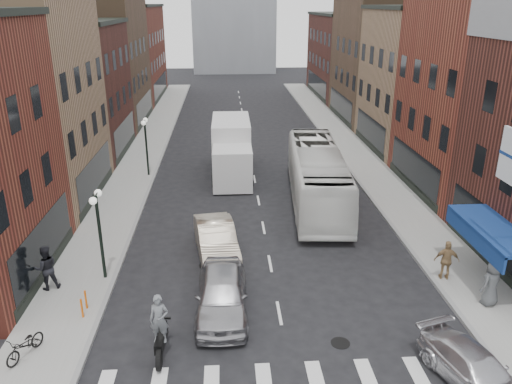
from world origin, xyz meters
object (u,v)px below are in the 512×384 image
(motorcycle_rider, at_px, (160,328))
(parked_bicycle, at_px, (25,346))
(sedan_left_far, at_px, (216,240))
(ped_right_b, at_px, (447,260))
(bike_rack, at_px, (84,304))
(streetlamp_near, at_px, (98,220))
(streetlamp_far, at_px, (146,136))
(box_truck, at_px, (232,149))
(transit_bus, at_px, (317,176))
(curb_car, at_px, (475,370))
(sedan_left_near, at_px, (222,294))
(ped_right_c, at_px, (492,283))
(ped_left_solo, at_px, (46,268))

(motorcycle_rider, height_order, parked_bicycle, motorcycle_rider)
(sedan_left_far, distance_m, ped_right_b, 10.47)
(bike_rack, bearing_deg, streetlamp_near, 85.76)
(bike_rack, height_order, ped_right_b, ped_right_b)
(bike_rack, relative_size, sedan_left_far, 0.16)
(streetlamp_near, distance_m, streetlamp_far, 14.00)
(motorcycle_rider, xyz_separation_m, parked_bicycle, (-4.59, 0.02, -0.53))
(streetlamp_far, distance_m, motorcycle_rider, 19.53)
(sedan_left_far, bearing_deg, box_truck, 77.44)
(box_truck, distance_m, transit_bus, 7.57)
(streetlamp_far, bearing_deg, curb_car, -58.42)
(transit_bus, xyz_separation_m, sedan_left_near, (-5.75, -11.27, -0.87))
(curb_car, bearing_deg, motorcycle_rider, 150.87)
(ped_right_c, bearing_deg, streetlamp_near, -35.39)
(streetlamp_far, height_order, bike_rack, streetlamp_far)
(transit_bus, relative_size, sedan_left_far, 2.45)
(sedan_left_near, distance_m, curb_car, 9.21)
(box_truck, height_order, ped_right_b, box_truck)
(streetlamp_far, relative_size, box_truck, 0.48)
(curb_car, bearing_deg, sedan_left_far, 114.39)
(sedan_left_far, xyz_separation_m, parked_bicycle, (-6.41, -7.18, -0.24))
(curb_car, distance_m, parked_bicycle, 14.83)
(ped_right_b, bearing_deg, sedan_left_far, -4.46)
(streetlamp_near, distance_m, transit_bus, 13.86)
(box_truck, xyz_separation_m, ped_right_b, (9.02, -15.20, -0.80))
(bike_rack, bearing_deg, ped_right_b, 6.13)
(ped_right_c, bearing_deg, ped_left_solo, -31.61)
(ped_left_solo, bearing_deg, ped_right_c, 149.81)
(parked_bicycle, xyz_separation_m, ped_right_c, (17.35, 2.07, 0.52))
(sedan_left_near, relative_size, ped_left_solo, 2.54)
(streetlamp_near, distance_m, curb_car, 15.24)
(sedan_left_far, xyz_separation_m, ped_right_b, (10.00, -3.08, 0.22))
(transit_bus, bearing_deg, streetlamp_far, 157.80)
(bike_rack, xyz_separation_m, parked_bicycle, (-1.33, -2.48, 0.04))
(streetlamp_far, relative_size, parked_bicycle, 2.48)
(transit_bus, bearing_deg, bike_rack, -130.13)
(sedan_left_near, xyz_separation_m, curb_car, (7.99, -4.57, -0.23))
(ped_right_b, bearing_deg, ped_right_c, 127.46)
(streetlamp_far, distance_m, curb_car, 25.19)
(streetlamp_near, bearing_deg, parked_bicycle, -106.44)
(sedan_left_near, xyz_separation_m, ped_left_solo, (-7.31, 2.01, 0.28))
(streetlamp_near, height_order, box_truck, streetlamp_near)
(sedan_left_far, distance_m, ped_left_solo, 7.58)
(sedan_left_near, bearing_deg, sedan_left_far, 94.18)
(streetlamp_far, bearing_deg, box_truck, 1.18)
(streetlamp_near, relative_size, motorcycle_rider, 1.72)
(ped_right_c, bearing_deg, transit_bus, -91.23)
(motorcycle_rider, xyz_separation_m, ped_left_solo, (-5.22, 4.41, 0.01))
(parked_bicycle, bearing_deg, streetlamp_far, 109.16)
(box_truck, bearing_deg, ped_right_b, -58.76)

